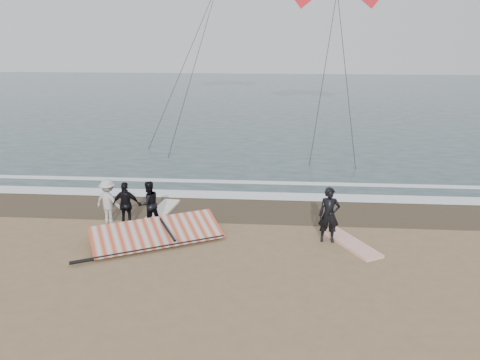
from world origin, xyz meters
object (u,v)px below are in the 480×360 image
(sail_rig, at_px, (156,233))
(board_white, at_px, (351,243))
(board_cream, at_px, (162,211))
(man_main, at_px, (329,215))

(sail_rig, bearing_deg, board_white, 0.55)
(board_cream, distance_m, sail_rig, 2.27)
(board_white, bearing_deg, man_main, 134.65)
(man_main, bearing_deg, board_cream, 161.46)
(board_white, bearing_deg, sail_rig, 151.30)
(man_main, relative_size, board_cream, 0.77)
(man_main, height_order, board_cream, man_main)
(board_white, height_order, sail_rig, sail_rig)
(board_cream, bearing_deg, man_main, -11.67)
(man_main, distance_m, board_white, 1.09)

